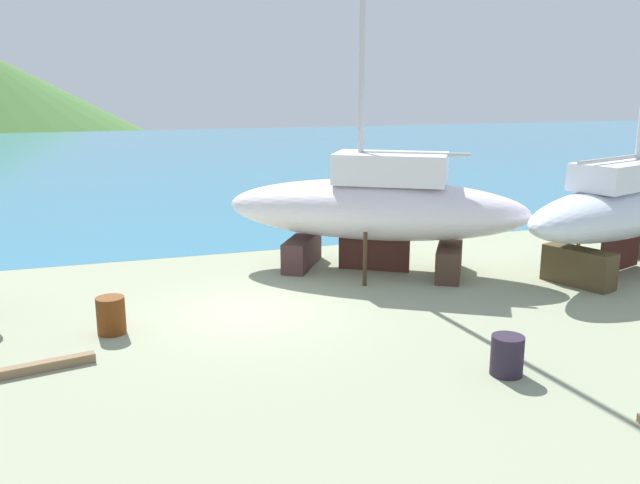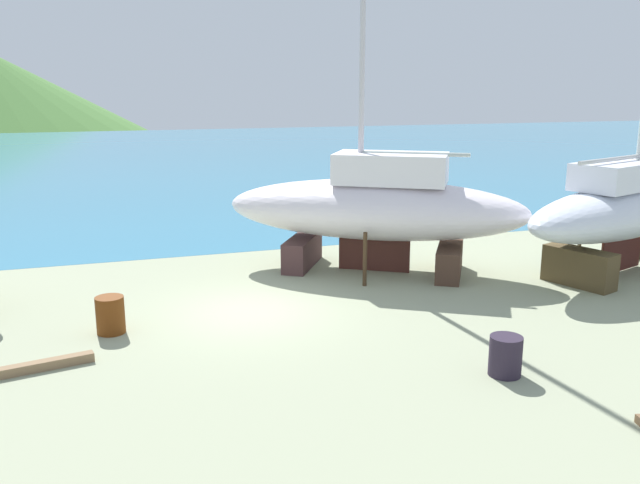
# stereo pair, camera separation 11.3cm
# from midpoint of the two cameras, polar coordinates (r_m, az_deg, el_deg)

# --- Properties ---
(ground_plane) EXTENTS (44.99, 44.99, 0.00)m
(ground_plane) POSITION_cam_midpoint_polar(r_m,az_deg,el_deg) (12.78, -1.05, -12.97)
(ground_plane) COLOR gray
(sea_water) EXTENTS (160.18, 66.75, 0.01)m
(sea_water) POSITION_cam_midpoint_polar(r_m,az_deg,el_deg) (55.97, -14.84, 6.98)
(sea_water) COLOR teal
(sea_water) RESTS_ON ground
(sailboat_large_starboard) EXTENTS (9.46, 7.43, 14.63)m
(sailboat_large_starboard) POSITION_cam_midpoint_polar(r_m,az_deg,el_deg) (20.54, 4.62, 2.98)
(sailboat_large_starboard) COLOR #472E2D
(sailboat_large_starboard) RESTS_ON ground
(sailboat_far_slipway) EXTENTS (9.47, 5.49, 15.94)m
(sailboat_far_slipway) POSITION_cam_midpoint_polar(r_m,az_deg,el_deg) (22.30, 24.29, 2.64)
(sailboat_far_slipway) COLOR #463E2A
(sailboat_far_slipway) RESTS_ON ground
(worker) EXTENTS (0.45, 0.26, 1.72)m
(worker) POSITION_cam_midpoint_polar(r_m,az_deg,el_deg) (22.88, 19.58, 0.46)
(worker) COLOR navy
(worker) RESTS_ON ground
(barrel_tar_black) EXTENTS (0.92, 0.92, 0.81)m
(barrel_tar_black) POSITION_cam_midpoint_polar(r_m,az_deg,el_deg) (13.98, 15.38, -9.27)
(barrel_tar_black) COLOR #2A2231
(barrel_tar_black) RESTS_ON ground
(barrel_by_slipway) EXTENTS (0.86, 0.86, 0.87)m
(barrel_by_slipway) POSITION_cam_midpoint_polar(r_m,az_deg,el_deg) (16.36, -17.52, -5.97)
(barrel_by_slipway) COLOR #63300F
(barrel_by_slipway) RESTS_ON ground
(timber_plank_near) EXTENTS (2.44, 0.74, 0.19)m
(timber_plank_near) POSITION_cam_midpoint_polar(r_m,az_deg,el_deg) (14.88, -23.48, -9.82)
(timber_plank_near) COLOR #886A4B
(timber_plank_near) RESTS_ON ground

